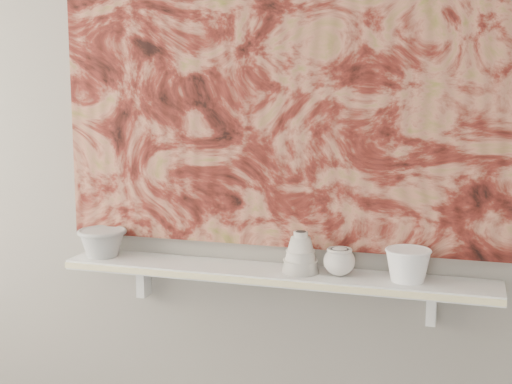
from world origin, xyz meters
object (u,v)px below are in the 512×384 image
at_px(painting, 281,76).
at_px(cup_cream, 339,261).
at_px(shelf, 274,274).
at_px(bell_vessel, 301,252).
at_px(bowl_grey, 102,242).
at_px(bowl_white, 408,265).

height_order(painting, cup_cream, painting).
height_order(shelf, bell_vessel, bell_vessel).
xyz_separation_m(painting, cup_cream, (0.21, -0.08, -0.57)).
relative_size(shelf, bowl_grey, 8.34).
bearing_deg(bell_vessel, cup_cream, 0.00).
height_order(shelf, bowl_grey, bowl_grey).
distance_m(painting, bowl_white, 0.70).
xyz_separation_m(bowl_grey, bell_vessel, (0.70, 0.00, 0.02)).
bearing_deg(cup_cream, bowl_grey, 180.00).
distance_m(painting, bowl_grey, 0.83).
bearing_deg(shelf, bowl_grey, 180.00).
relative_size(shelf, bowl_white, 10.07).
bearing_deg(shelf, painting, 90.00).
relative_size(painting, cup_cream, 15.32).
relative_size(cup_cream, bowl_white, 0.70).
bearing_deg(bowl_white, bell_vessel, 180.00).
distance_m(bell_vessel, bowl_white, 0.33).
distance_m(shelf, bell_vessel, 0.12).
bearing_deg(bowl_grey, painting, 7.51).
relative_size(bowl_grey, bell_vessel, 1.28).
bearing_deg(bell_vessel, painting, 137.12).
bearing_deg(cup_cream, shelf, 180.00).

